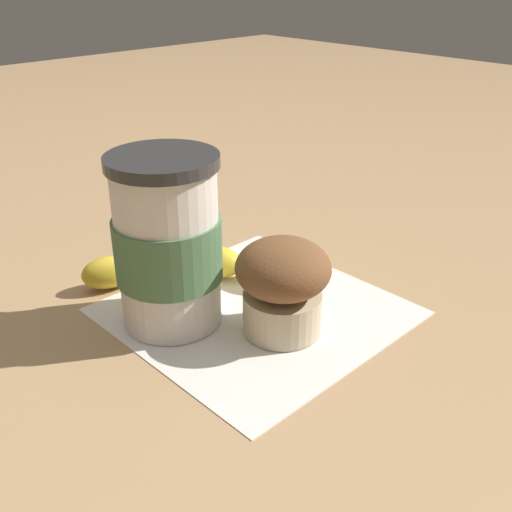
% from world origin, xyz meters
% --- Properties ---
extents(ground_plane, '(3.00, 3.00, 0.00)m').
position_xyz_m(ground_plane, '(0.00, 0.00, 0.00)').
color(ground_plane, tan).
extents(paper_napkin, '(0.24, 0.24, 0.00)m').
position_xyz_m(paper_napkin, '(0.00, 0.00, 0.00)').
color(paper_napkin, white).
rests_on(paper_napkin, ground_plane).
extents(coffee_cup, '(0.09, 0.09, 0.15)m').
position_xyz_m(coffee_cup, '(-0.06, 0.04, 0.08)').
color(coffee_cup, silver).
rests_on(coffee_cup, paper_napkin).
extents(muffin, '(0.08, 0.08, 0.09)m').
position_xyz_m(muffin, '(-0.01, -0.04, 0.05)').
color(muffin, beige).
rests_on(muffin, paper_napkin).
extents(banana, '(0.16, 0.15, 0.03)m').
position_xyz_m(banana, '(-0.01, 0.09, 0.02)').
color(banana, gold).
rests_on(banana, paper_napkin).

